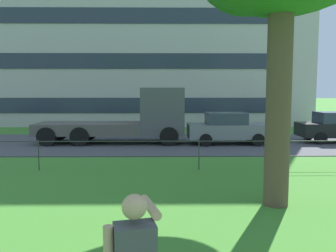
% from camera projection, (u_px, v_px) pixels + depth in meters
% --- Properties ---
extents(street_strip, '(80.00, 7.53, 0.01)m').
position_uv_depth(street_strip, '(135.00, 143.00, 17.46)').
color(street_strip, '#4C4C51').
rests_on(street_strip, ground).
extents(park_fence, '(36.63, 0.04, 1.00)m').
position_uv_depth(park_fence, '(119.00, 150.00, 11.39)').
color(park_fence, '#333833').
rests_on(park_fence, ground).
extents(flatbed_truck_left, '(7.32, 2.47, 2.75)m').
position_uv_depth(flatbed_truck_left, '(133.00, 119.00, 17.57)').
color(flatbed_truck_left, '#4C4C51').
rests_on(flatbed_truck_left, ground).
extents(car_grey_center, '(4.03, 1.87, 1.54)m').
position_uv_depth(car_grey_center, '(228.00, 128.00, 17.22)').
color(car_grey_center, slate).
rests_on(car_grey_center, ground).
extents(apartment_building_background, '(26.45, 11.49, 19.43)m').
position_uv_depth(apartment_building_background, '(140.00, 9.00, 30.13)').
color(apartment_building_background, '#B7B2AD').
rests_on(apartment_building_background, ground).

